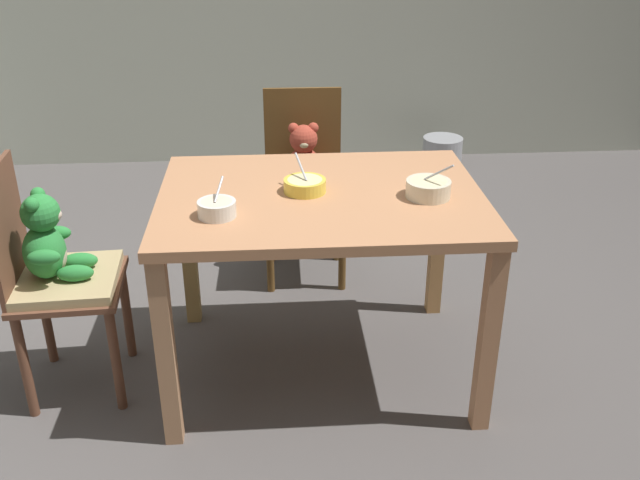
{
  "coord_description": "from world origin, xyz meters",
  "views": [
    {
      "loc": [
        -0.17,
        -2.38,
        1.73
      ],
      "look_at": [
        0.0,
        0.05,
        0.55
      ],
      "focal_mm": 40.12,
      "sensor_mm": 36.0,
      "label": 1
    }
  ],
  "objects": [
    {
      "name": "teddy_chair_far_center",
      "position": [
        -0.02,
        0.83,
        0.53
      ],
      "size": [
        0.41,
        0.37,
        0.9
      ],
      "rotation": [
        0.0,
        0.0,
        -1.58
      ],
      "color": "brown",
      "rests_on": "ground_plane"
    },
    {
      "name": "teddy_chair_near_left",
      "position": [
        -0.97,
        -0.05,
        0.53
      ],
      "size": [
        0.4,
        0.42,
        0.9
      ],
      "rotation": [
        0.0,
        0.0,
        0.06
      ],
      "color": "brown",
      "rests_on": "ground_plane"
    },
    {
      "name": "porridge_bowl_yellow_center",
      "position": [
        -0.06,
        0.02,
        0.78
      ],
      "size": [
        0.15,
        0.16,
        0.12
      ],
      "color": "yellow",
      "rests_on": "dining_table"
    },
    {
      "name": "ground_plane",
      "position": [
        0.0,
        0.0,
        -0.02
      ],
      "size": [
        5.2,
        5.2,
        0.04
      ],
      "color": "#514D4B"
    },
    {
      "name": "metal_pail",
      "position": [
        0.98,
        2.15,
        0.13
      ],
      "size": [
        0.27,
        0.27,
        0.25
      ],
      "primitive_type": "cylinder",
      "color": "#93969B",
      "rests_on": "ground_plane"
    },
    {
      "name": "porridge_bowl_cream_near_right",
      "position": [
        0.38,
        -0.06,
        0.79
      ],
      "size": [
        0.16,
        0.16,
        0.14
      ],
      "color": "beige",
      "rests_on": "dining_table"
    },
    {
      "name": "porridge_bowl_white_near_left",
      "position": [
        -0.36,
        -0.18,
        0.79
      ],
      "size": [
        0.13,
        0.14,
        0.12
      ],
      "color": "silver",
      "rests_on": "dining_table"
    },
    {
      "name": "dining_table",
      "position": [
        0.0,
        0.0,
        0.66
      ],
      "size": [
        1.17,
        0.87,
        0.76
      ],
      "color": "#B37A52",
      "rests_on": "ground_plane"
    }
  ]
}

